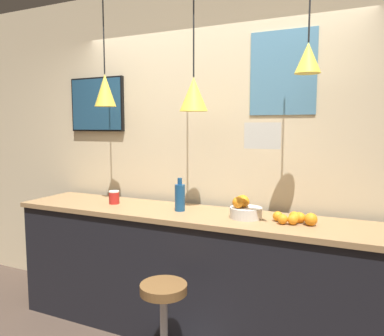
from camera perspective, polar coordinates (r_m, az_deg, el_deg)
back_wall at (r=3.25m, az=3.07°, el=2.49°), size 8.00×0.06×2.90m
service_counter at (r=3.10m, az=0.00°, el=-15.79°), size 3.08×0.60×1.00m
bar_stool at (r=2.66m, az=-4.31°, el=-22.89°), size 0.46×0.46×0.65m
fruit_bowl at (r=2.79m, az=7.96°, el=-6.11°), size 0.24×0.24×0.17m
orange_pile at (r=2.71m, az=15.72°, el=-7.36°), size 0.31×0.19×0.09m
juice_bottle at (r=2.98m, az=-1.86°, el=-4.43°), size 0.08×0.08×0.26m
spread_jar at (r=3.33m, az=-11.79°, el=-4.39°), size 0.09×0.09×0.11m
pendant_lamp_left at (r=3.35m, az=-13.11°, el=11.53°), size 0.18×0.18×0.96m
pendant_lamp_middle at (r=2.91m, az=0.25°, el=11.25°), size 0.22×0.22×1.02m
pendant_lamp_right at (r=2.69m, az=17.27°, el=15.82°), size 0.17×0.17×0.78m
mounted_tv at (r=3.82m, az=-14.27°, el=9.36°), size 0.61×0.04×0.52m
hanging_menu_board at (r=2.46m, az=10.66°, el=4.86°), size 0.24×0.01×0.17m
wall_poster at (r=3.06m, az=13.66°, el=13.92°), size 0.51×0.01×0.65m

